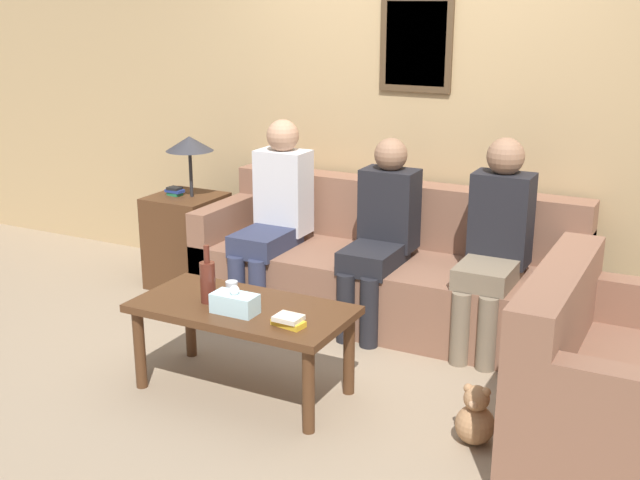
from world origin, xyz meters
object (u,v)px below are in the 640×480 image
object	(u,v)px
wine_bottle	(208,281)
couch_main	(386,273)
teddy_bear	(475,418)
person_middle	(381,229)
person_left	(275,209)
coffee_table	(242,318)
drinking_glass	(232,290)
person_right	(495,238)
couch_side	(613,391)

from	to	relation	value
wine_bottle	couch_main	bearing A→B (deg)	71.81
wine_bottle	teddy_bear	distance (m)	1.49
couch_main	person_middle	size ratio (longest dim) A/B	2.07
person_left	teddy_bear	distance (m)	2.10
couch_main	coffee_table	world-z (taller)	couch_main
wine_bottle	teddy_bear	xyz separation A→B (m)	(1.41, 0.08, -0.47)
couch_main	teddy_bear	size ratio (longest dim) A/B	8.30
drinking_glass	person_right	world-z (taller)	person_right
wine_bottle	couch_side	bearing A→B (deg)	8.73
couch_main	wine_bottle	bearing A→B (deg)	-108.19
couch_side	person_middle	world-z (taller)	person_middle
coffee_table	couch_side	bearing A→B (deg)	8.46
coffee_table	drinking_glass	size ratio (longest dim) A/B	12.22
person_middle	couch_main	bearing A→B (deg)	99.27
person_left	person_middle	size ratio (longest dim) A/B	1.05
wine_bottle	person_right	distance (m)	1.67
person_middle	person_left	bearing A→B (deg)	179.80
person_left	person_middle	world-z (taller)	person_left
teddy_bear	coffee_table	bearing A→B (deg)	-177.82
coffee_table	drinking_glass	world-z (taller)	drinking_glass
coffee_table	teddy_bear	xyz separation A→B (m)	(1.23, 0.05, -0.28)
wine_bottle	teddy_bear	world-z (taller)	wine_bottle
drinking_glass	person_middle	xyz separation A→B (m)	(0.38, 1.08, 0.11)
wine_bottle	drinking_glass	world-z (taller)	wine_bottle
couch_side	wine_bottle	distance (m)	2.01
couch_main	person_middle	bearing A→B (deg)	-80.73
couch_main	person_right	bearing A→B (deg)	-10.29
couch_main	couch_side	bearing A→B (deg)	-33.83
wine_bottle	person_left	distance (m)	1.22
person_middle	teddy_bear	xyz separation A→B (m)	(0.95, -1.10, -0.50)
couch_side	teddy_bear	size ratio (longest dim) A/B	4.16
drinking_glass	person_middle	distance (m)	1.15
coffee_table	person_left	distance (m)	1.27
couch_main	person_left	world-z (taller)	person_left
coffee_table	teddy_bear	distance (m)	1.26
couch_main	person_left	distance (m)	0.83
person_right	drinking_glass	bearing A→B (deg)	-134.76
person_middle	person_right	world-z (taller)	person_right
person_left	person_middle	bearing A→B (deg)	-0.20
couch_main	teddy_bear	bearing A→B (deg)	-51.92
person_middle	teddy_bear	world-z (taller)	person_middle
couch_main	couch_side	distance (m)	1.84
wine_bottle	person_left	bearing A→B (deg)	104.11
couch_side	coffee_table	distance (m)	1.81
drinking_glass	couch_side	bearing A→B (deg)	6.02
couch_side	person_middle	distance (m)	1.77
coffee_table	teddy_bear	bearing A→B (deg)	2.18
couch_main	person_middle	world-z (taller)	person_middle
drinking_glass	person_middle	bearing A→B (deg)	70.38
couch_side	wine_bottle	world-z (taller)	couch_side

